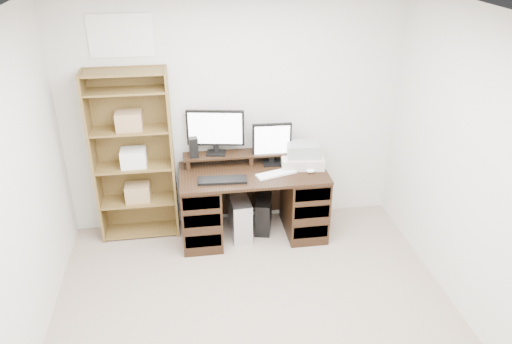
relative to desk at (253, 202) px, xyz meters
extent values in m
cube|color=white|center=(-0.15, -1.64, 2.12)|extent=(3.50, 4.00, 0.02)
cube|color=silver|center=(-0.15, 0.37, 0.86)|extent=(3.50, 0.02, 2.50)
cube|color=silver|center=(1.61, -1.64, 0.86)|extent=(0.02, 4.00, 2.50)
cube|color=white|center=(-1.19, 0.35, 1.69)|extent=(0.60, 0.01, 0.40)
cube|color=black|center=(0.00, -0.01, 0.35)|extent=(1.50, 0.70, 0.03)
cube|color=black|center=(-0.55, -0.01, -0.03)|extent=(0.40, 0.66, 0.72)
cube|color=black|center=(0.55, -0.01, -0.03)|extent=(0.40, 0.66, 0.72)
cube|color=black|center=(0.00, 0.32, 0.01)|extent=(1.48, 0.02, 0.65)
cube|color=black|center=(-0.55, -0.34, -0.21)|extent=(0.36, 0.01, 0.14)
cube|color=black|center=(-0.55, -0.34, 0.03)|extent=(0.36, 0.01, 0.14)
cube|color=black|center=(-0.55, -0.34, 0.23)|extent=(0.36, 0.01, 0.14)
cube|color=black|center=(0.55, -0.34, -0.21)|extent=(0.36, 0.01, 0.14)
cube|color=black|center=(0.55, -0.34, 0.03)|extent=(0.36, 0.01, 0.14)
cube|color=black|center=(0.55, -0.34, 0.23)|extent=(0.36, 0.01, 0.14)
cube|color=black|center=(-0.65, 0.21, 0.41)|extent=(0.04, 0.20, 0.10)
cube|color=black|center=(0.00, 0.21, 0.41)|extent=(0.04, 0.20, 0.10)
cube|color=black|center=(0.65, 0.21, 0.41)|extent=(0.04, 0.20, 0.10)
cube|color=black|center=(0.00, 0.21, 0.47)|extent=(1.40, 0.22, 0.02)
cube|color=black|center=(-0.35, 0.23, 0.49)|extent=(0.22, 0.18, 0.02)
cube|color=black|center=(-0.35, 0.25, 0.55)|extent=(0.06, 0.04, 0.11)
cube|color=black|center=(-0.35, 0.25, 0.76)|extent=(0.59, 0.14, 0.37)
cube|color=white|center=(-0.35, 0.23, 0.76)|extent=(0.54, 0.10, 0.33)
cube|color=black|center=(0.22, 0.14, 0.37)|extent=(0.20, 0.15, 0.02)
cube|color=black|center=(0.22, 0.17, 0.43)|extent=(0.05, 0.03, 0.11)
cube|color=black|center=(0.22, 0.17, 0.63)|extent=(0.41, 0.05, 0.35)
cube|color=white|center=(0.22, 0.14, 0.63)|extent=(0.36, 0.01, 0.31)
cube|color=black|center=(-0.58, 0.18, 0.59)|extent=(0.09, 0.09, 0.21)
cube|color=black|center=(-0.33, -0.17, 0.37)|extent=(0.48, 0.19, 0.03)
cube|color=white|center=(0.22, -0.10, 0.37)|extent=(0.43, 0.24, 0.02)
ellipsoid|color=white|center=(0.58, -0.11, 0.38)|extent=(0.11, 0.09, 0.04)
cube|color=#BBB1A3|center=(0.53, 0.07, 0.42)|extent=(0.47, 0.38, 0.11)
cube|color=gray|center=(0.53, 0.07, 0.54)|extent=(0.34, 0.26, 0.14)
cube|color=silver|center=(-0.14, 0.01, -0.17)|extent=(0.22, 0.45, 0.44)
cube|color=black|center=(0.12, 0.07, -0.20)|extent=(0.24, 0.40, 0.37)
cube|color=#19FF33|center=(0.08, -0.11, -0.12)|extent=(0.01, 0.01, 0.01)
cube|color=brown|center=(-1.58, 0.19, 0.51)|extent=(0.02, 0.30, 1.80)
cube|color=brown|center=(-0.80, 0.19, 0.51)|extent=(0.02, 0.30, 1.80)
cube|color=brown|center=(-1.19, 0.33, 0.51)|extent=(0.80, 0.01, 1.80)
cube|color=brown|center=(-1.19, 0.19, -0.36)|extent=(0.75, 0.28, 0.02)
cube|color=brown|center=(-1.19, 0.19, 0.01)|extent=(0.75, 0.28, 0.02)
cube|color=brown|center=(-1.19, 0.19, 0.41)|extent=(0.75, 0.28, 0.02)
cube|color=brown|center=(-1.19, 0.19, 0.81)|extent=(0.75, 0.28, 0.02)
cube|color=brown|center=(-1.19, 0.19, 1.21)|extent=(0.75, 0.28, 0.02)
cube|color=brown|center=(-1.19, 0.19, 1.39)|extent=(0.75, 0.28, 0.02)
cube|color=#A07F54|center=(-1.19, 0.19, 0.11)|extent=(0.25, 0.20, 0.18)
cube|color=white|center=(-1.19, 0.19, 0.51)|extent=(0.25, 0.20, 0.18)
cube|color=#A07F54|center=(-1.19, 0.19, 0.91)|extent=(0.25, 0.20, 0.18)
camera|label=1|loc=(-0.64, -4.49, 2.66)|focal=35.00mm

